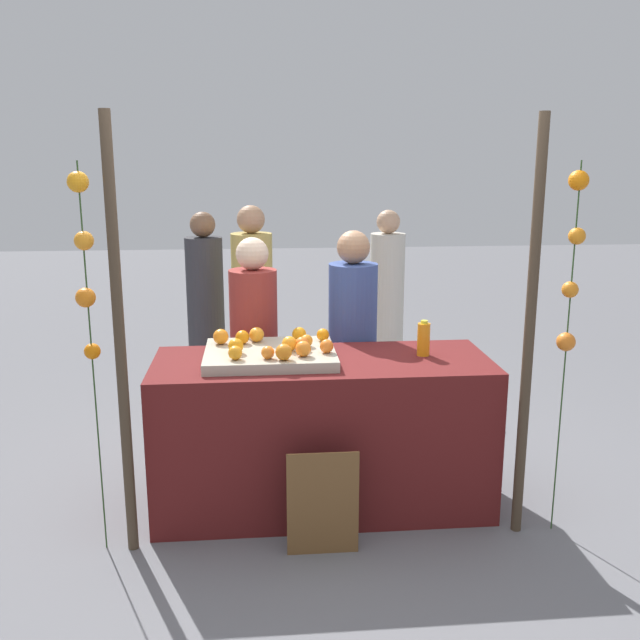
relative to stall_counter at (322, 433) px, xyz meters
The scene contains 28 objects.
ground_plane 0.45m from the stall_counter, ahead, with size 24.00×24.00×0.00m, color slate.
stall_counter is the anchor object (origin of this frame).
orange_tray 0.57m from the stall_counter, behind, with size 0.74×0.59×0.06m, color #B2AD99.
orange_0 0.58m from the stall_counter, 83.69° to the left, with size 0.08×0.08×0.08m, color orange.
orange_1 0.74m from the stall_counter, behind, with size 0.09×0.09×0.09m, color orange.
orange_2 0.56m from the stall_counter, behind, with size 0.08×0.08×0.08m, color orange.
orange_3 0.65m from the stall_counter, 153.13° to the right, with size 0.07×0.07×0.07m, color orange.
orange_4 0.83m from the stall_counter, 163.31° to the left, with size 0.09×0.09×0.09m, color orange.
orange_5 0.75m from the stall_counter, 162.16° to the right, with size 0.08×0.08×0.08m, color orange.
orange_6 0.74m from the stall_counter, 159.74° to the left, with size 0.08×0.08×0.08m, color orange.
orange_7 0.70m from the stall_counter, 150.69° to the left, with size 0.09×0.09×0.09m, color orange.
orange_8 0.55m from the stall_counter, 75.41° to the right, with size 0.08×0.08×0.08m, color orange.
orange_9 0.56m from the stall_counter, 140.44° to the left, with size 0.07×0.07×0.07m, color orange.
orange_10 0.63m from the stall_counter, 140.20° to the right, with size 0.09×0.09×0.09m, color orange.
orange_11 0.58m from the stall_counter, behind, with size 0.09×0.09×0.09m, color orange.
orange_12 0.60m from the stall_counter, 120.63° to the left, with size 0.09×0.09×0.09m, color orange.
orange_13 0.58m from the stall_counter, 133.02° to the right, with size 0.09×0.09×0.09m, color orange.
juice_bottle 0.81m from the stall_counter, ahead, with size 0.07×0.07×0.21m.
chalkboard_sign 0.57m from the stall_counter, 95.11° to the right, with size 0.38×0.03×0.58m.
vendor_left 0.75m from the stall_counter, 124.13° to the left, with size 0.31×0.31×1.54m.
vendor_right 0.68m from the stall_counter, 65.74° to the left, with size 0.32×0.32×1.58m.
crowd_person_0 2.28m from the stall_counter, 111.07° to the left, with size 0.32×0.32×1.59m.
crowd_person_1 1.86m from the stall_counter, 102.78° to the left, with size 0.33×0.33×1.66m.
crowd_person_2 2.53m from the stall_counter, 71.03° to the left, with size 0.32×0.32×1.57m.
canopy_post_left 1.32m from the stall_counter, 158.64° to the right, with size 0.06×0.06×2.26m, color #473828.
canopy_post_right 1.32m from the stall_counter, 21.36° to the right, with size 0.06×0.06×2.26m, color #473828.
garland_strand_left 1.67m from the stall_counter, 161.69° to the right, with size 0.11×0.11×2.02m.
garland_strand_right 1.69m from the stall_counter, 18.43° to the right, with size 0.11×0.11×2.02m.
Camera 1 is at (-0.36, -3.86, 2.04)m, focal length 39.38 mm.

